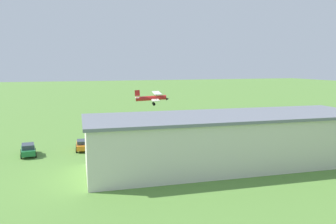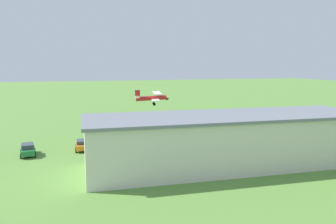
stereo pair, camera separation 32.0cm
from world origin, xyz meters
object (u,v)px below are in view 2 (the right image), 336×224
Objects in this scene: hangar at (228,140)px; person_beside_truck at (279,130)px; car_green at (28,149)px; person_watching_takeoff at (243,128)px; car_orange at (82,145)px; biplane at (153,97)px.

hangar reaches higher than person_beside_truck.
car_green reaches higher than person_watching_takeoff.
hangar is at bearing 153.28° from car_green.
person_beside_truck reaches higher than car_orange.
hangar is 20.62× the size of person_beside_truck.
biplane reaches higher than person_watching_takeoff.
hangar is at bearing 90.75° from biplane.
hangar reaches higher than car_green.
biplane is 28.22m from person_beside_truck.
hangar is at bearing 38.58° from person_beside_truck.
car_green is (24.56, -12.36, -2.38)m from hangar.
person_watching_takeoff is at bearing -171.54° from car_green.
person_beside_truck is 1.14× the size of person_watching_takeoff.
car_green is (24.10, 22.90, -4.51)m from biplane.
car_green is 2.47× the size of person_beside_truck.
car_green is at bearing 43.54° from biplane.
biplane reaches higher than car_green.
person_watching_takeoff is at bearing -124.90° from hangar.
person_watching_takeoff is (-12.92, 17.40, -4.60)m from biplane.
person_watching_takeoff is at bearing -38.05° from person_beside_truck.
car_green is (7.38, 0.83, 0.06)m from car_orange.
hangar reaches higher than person_watching_takeoff.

